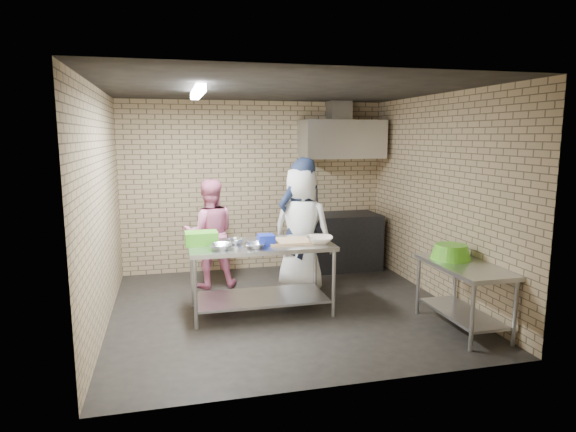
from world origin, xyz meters
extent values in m
plane|color=black|center=(0.00, 0.00, 0.00)|extent=(4.20, 4.20, 0.00)
plane|color=black|center=(0.00, 0.00, 2.70)|extent=(4.20, 4.20, 0.00)
cube|color=#9D8762|center=(0.00, 2.00, 1.35)|extent=(4.20, 0.06, 2.70)
cube|color=#9D8762|center=(0.00, -2.00, 1.35)|extent=(4.20, 0.06, 2.70)
cube|color=#9D8762|center=(-2.10, 0.00, 1.35)|extent=(0.06, 4.00, 2.70)
cube|color=#9D8762|center=(2.10, 0.00, 1.35)|extent=(0.06, 4.00, 2.70)
cube|color=#B7BABE|center=(-0.30, -0.02, 0.43)|extent=(1.73, 0.86, 0.86)
cube|color=silver|center=(1.80, -1.10, 0.38)|extent=(0.60, 1.20, 0.75)
cube|color=black|center=(1.35, 1.65, 0.45)|extent=(1.20, 0.70, 0.90)
cube|color=silver|center=(1.35, 1.70, 2.10)|extent=(1.30, 0.60, 0.60)
cube|color=#A5A8AD|center=(1.35, 1.85, 2.55)|extent=(0.35, 0.30, 0.30)
cube|color=#3F2B19|center=(1.65, 1.89, 1.92)|extent=(0.80, 0.20, 0.04)
cube|color=white|center=(-1.00, 0.00, 2.64)|extent=(0.10, 1.25, 0.08)
cube|color=green|center=(-1.00, 0.10, 0.94)|extent=(0.38, 0.29, 0.15)
cube|color=#172AAC|center=(-0.25, -0.12, 0.93)|extent=(0.19, 0.19, 0.12)
cube|color=tan|center=(0.05, -0.04, 0.88)|extent=(0.53, 0.40, 0.03)
imported|color=silver|center=(-0.80, -0.22, 0.90)|extent=(0.32, 0.32, 0.07)
imported|color=silver|center=(-0.60, 0.03, 0.90)|extent=(0.25, 0.25, 0.06)
imported|color=#B3B4BA|center=(-0.40, -0.24, 0.89)|extent=(0.30, 0.30, 0.06)
imported|color=beige|center=(0.40, -0.17, 0.90)|extent=(0.40, 0.40, 0.08)
cylinder|color=#B22619|center=(1.40, 1.89, 2.03)|extent=(0.07, 0.07, 0.18)
cylinder|color=green|center=(1.80, 1.89, 2.02)|extent=(0.06, 0.06, 0.15)
imported|color=#161D37|center=(0.41, 0.71, 0.93)|extent=(0.76, 0.58, 1.87)
imported|color=pink|center=(-0.82, 1.17, 0.78)|extent=(0.76, 0.59, 1.56)
imported|color=white|center=(0.42, 0.69, 0.87)|extent=(1.02, 0.96, 1.75)
camera|label=1|loc=(-1.36, -5.76, 2.16)|focal=30.62mm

